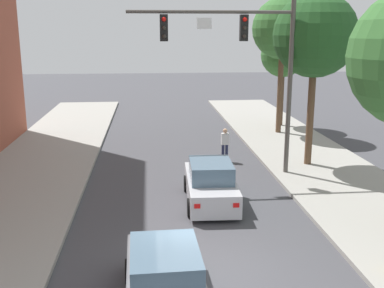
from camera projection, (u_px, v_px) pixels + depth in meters
name	position (u px, v px, depth m)	size (l,w,h in m)	color
ground_plane	(205.00, 273.00, 12.18)	(120.00, 120.00, 0.00)	#424247
traffic_signal_mast	(245.00, 52.00, 19.06)	(6.88, 0.38, 7.50)	#514C47
car_lead_silver	(210.00, 184.00, 17.05)	(1.95, 4.29, 1.60)	#B7B7BC
car_following_grey	(165.00, 283.00, 10.35)	(1.92, 4.28, 1.60)	slate
pedestrian_crossing_road	(225.00, 143.00, 22.45)	(0.36, 0.22, 1.64)	#232847
street_tree_second	(315.00, 36.00, 20.36)	(3.72, 3.72, 7.73)	brown
street_tree_third	(283.00, 29.00, 27.07)	(3.58, 3.58, 7.99)	brown
street_tree_farthest	(283.00, 55.00, 29.62)	(2.84, 2.84, 6.00)	brown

